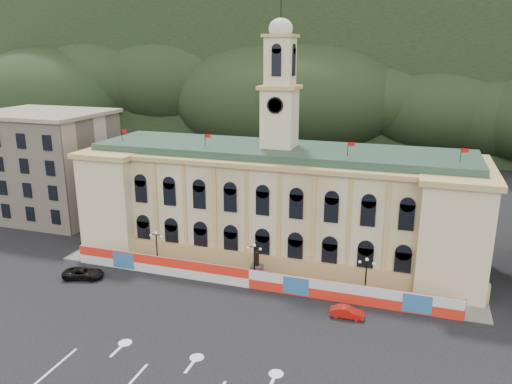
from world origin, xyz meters
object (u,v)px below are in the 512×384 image
(lamp_center, at_px, (254,259))
(red_sedan, at_px, (347,312))
(black_suv, at_px, (83,273))
(statue, at_px, (257,269))

(lamp_center, distance_m, red_sedan, 13.95)
(lamp_center, xyz_separation_m, black_suv, (-21.38, -6.28, -2.36))
(lamp_center, bearing_deg, statue, 90.00)
(statue, height_order, lamp_center, lamp_center)
(statue, xyz_separation_m, red_sedan, (12.66, -6.32, -0.56))
(lamp_center, relative_size, black_suv, 0.91)
(statue, xyz_separation_m, black_suv, (-21.38, -7.28, -0.47))
(statue, distance_m, red_sedan, 14.16)
(lamp_center, bearing_deg, black_suv, -163.64)
(lamp_center, xyz_separation_m, red_sedan, (12.66, -5.32, -2.45))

